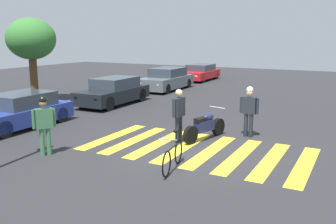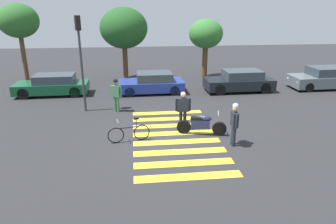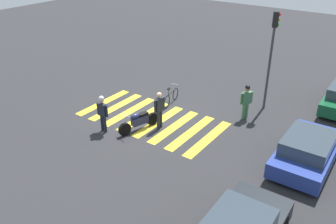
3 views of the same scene
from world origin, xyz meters
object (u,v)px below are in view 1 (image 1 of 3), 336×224
Objects in this scene: leaning_bicycle at (173,156)px; car_black_suv at (114,92)px; police_motorcycle at (205,126)px; car_red_convertible at (200,72)px; officer_by_motorcycle at (249,108)px; car_grey_coupe at (167,79)px; officer_on_foot at (179,112)px; pedestrian_bystander at (44,121)px; car_blue_hatchback at (19,111)px.

leaning_bicycle is 9.92m from car_black_suv.
car_red_convertible is (15.84, 6.98, 0.17)m from police_motorcycle.
car_black_suv is at bearing -178.37° from car_red_convertible.
officer_by_motorcycle is 0.40× the size of car_red_convertible.
car_grey_coupe is (9.88, 6.76, 0.23)m from police_motorcycle.
officer_on_foot is (2.36, 1.01, 0.64)m from leaning_bicycle.
leaning_bicycle is 4.23m from officer_by_motorcycle.
pedestrian_bystander is 8.33m from car_black_suv.
leaning_bicycle is at bearing -158.75° from car_red_convertible.
leaning_bicycle is 0.97× the size of officer_on_foot.
pedestrian_bystander is 0.40× the size of car_red_convertible.
officer_on_foot is 6.38m from car_blue_hatchback.
leaning_bicycle is (-3.07, -0.38, -0.08)m from police_motorcycle.
officer_on_foot is 2.51m from officer_by_motorcycle.
car_blue_hatchback reaches higher than police_motorcycle.
leaning_bicycle is at bearing -151.13° from car_grey_coupe.
pedestrian_bystander is 19.91m from car_red_convertible.
officer_by_motorcycle reaches higher than police_motorcycle.
pedestrian_bystander reaches higher than police_motorcycle.
car_red_convertible is at bearing 10.24° from pedestrian_bystander.
officer_on_foot is 0.43× the size of car_blue_hatchback.
officer_by_motorcycle reaches higher than leaning_bicycle.
car_blue_hatchback is (1.39, 7.30, 0.25)m from leaning_bicycle.
pedestrian_bystander is (-3.04, 2.81, 0.00)m from officer_on_foot.
officer_by_motorcycle is 0.43× the size of car_blue_hatchback.
leaning_bicycle is 14.80m from car_grey_coupe.
officer_by_motorcycle is at bearing -11.13° from leaning_bicycle.
officer_on_foot is 0.40× the size of car_red_convertible.
car_black_suv reaches higher than car_red_convertible.
car_black_suv is at bearing -178.76° from car_grey_coupe.
car_blue_hatchback is (-2.71, 8.11, -0.39)m from officer_by_motorcycle.
officer_on_foot is at bearing 133.77° from officer_by_motorcycle.
car_grey_coupe is (8.85, 7.95, -0.34)m from officer_by_motorcycle.
car_blue_hatchback is at bearing 103.64° from police_motorcycle.
leaning_bicycle is at bearing -135.00° from car_black_suv.
car_black_suv is at bearing 52.26° from officer_on_foot.
car_black_suv is (4.65, 6.01, -0.35)m from officer_on_foot.
car_black_suv is 0.95× the size of car_grey_coupe.
officer_on_foot is at bearing -81.23° from car_blue_hatchback.
car_grey_coupe is (12.95, 7.14, 0.30)m from leaning_bicycle.
car_grey_coupe is at bearing 30.09° from officer_on_foot.
car_blue_hatchback is at bearing 179.23° from car_grey_coupe.
car_blue_hatchback is at bearing -179.82° from car_red_convertible.
police_motorcycle is at bearing 130.97° from officer_by_motorcycle.
car_grey_coupe reaches higher than car_red_convertible.
car_red_convertible is (11.90, 0.34, -0.04)m from car_black_suv.
leaning_bicycle is at bearing -156.93° from officer_on_foot.
police_motorcycle is 7.12m from car_blue_hatchback.
police_motorcycle is 1.19× the size of pedestrian_bystander.
car_blue_hatchback is (-0.97, 6.29, -0.39)m from officer_on_foot.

